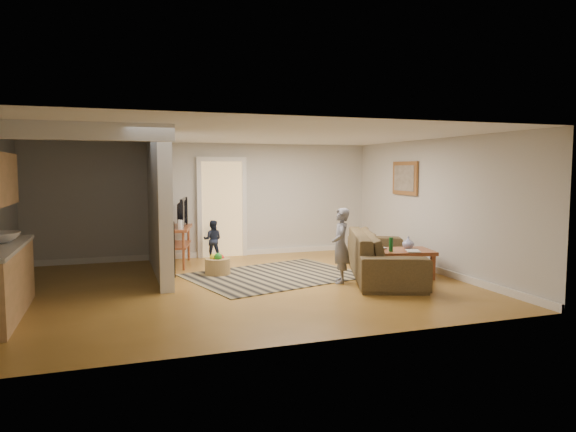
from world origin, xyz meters
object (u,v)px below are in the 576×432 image
object	(u,v)px
tv_console	(179,230)
child	(340,283)
toy_basket	(218,266)
toddler	(213,259)
speaker_left	(172,250)
sofa	(383,277)
speaker_right	(166,240)
coffee_table	(397,256)

from	to	relation	value
tv_console	child	xyz separation A→B (m)	(2.41, -2.51, -0.71)
toy_basket	toddler	size ratio (longest dim) A/B	0.55
speaker_left	toddler	xyz separation A→B (m)	(1.04, 1.65, -0.50)
sofa	speaker_right	size ratio (longest dim) A/B	2.58
toy_basket	toddler	distance (m)	1.71
tv_console	toy_basket	distance (m)	1.41
child	coffee_table	bearing A→B (deg)	115.08
sofa	child	xyz separation A→B (m)	(-0.93, -0.17, 0.00)
speaker_right	sofa	bearing A→B (deg)	-33.41
toddler	sofa	bearing A→B (deg)	150.11
sofa	toy_basket	bearing A→B (deg)	88.35
tv_console	toy_basket	size ratio (longest dim) A/B	2.84
sofa	toddler	xyz separation A→B (m)	(-2.56, 2.85, 0.00)
child	toddler	xyz separation A→B (m)	(-1.64, 3.02, 0.00)
sofa	coffee_table	xyz separation A→B (m)	(0.22, -0.09, 0.39)
sofa	speaker_left	distance (m)	3.83
tv_console	speaker_left	xyz separation A→B (m)	(-0.26, -1.14, -0.21)
speaker_left	toy_basket	distance (m)	0.88
coffee_table	sofa	bearing A→B (deg)	157.77
coffee_table	child	size ratio (longest dim) A/B	1.08
coffee_table	tv_console	world-z (taller)	tv_console
coffee_table	toddler	world-z (taller)	coffee_table
tv_console	speaker_right	size ratio (longest dim) A/B	1.23
coffee_table	child	bearing A→B (deg)	-176.12
sofa	child	world-z (taller)	child
toy_basket	child	size ratio (longest dim) A/B	0.36
toy_basket	toddler	bearing A→B (deg)	82.48
speaker_left	child	xyz separation A→B (m)	(2.67, -1.37, -0.50)
tv_console	toy_basket	bearing A→B (deg)	-51.87
toddler	coffee_table	bearing A→B (deg)	151.57
toy_basket	child	xyz separation A→B (m)	(1.86, -1.33, -0.17)
tv_console	toddler	bearing A→B (deg)	46.28
sofa	tv_console	xyz separation A→B (m)	(-3.34, 2.34, 0.71)
tv_console	sofa	bearing A→B (deg)	-22.05
tv_console	child	distance (m)	3.55
toy_basket	speaker_right	bearing A→B (deg)	126.21
speaker_left	toddler	distance (m)	2.01
tv_console	toddler	size ratio (longest dim) A/B	1.56
tv_console	toy_basket	xyz separation A→B (m)	(0.55, -1.18, -0.54)
speaker_right	toddler	world-z (taller)	speaker_right
sofa	speaker_right	distance (m)	4.29
tv_console	child	world-z (taller)	tv_console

